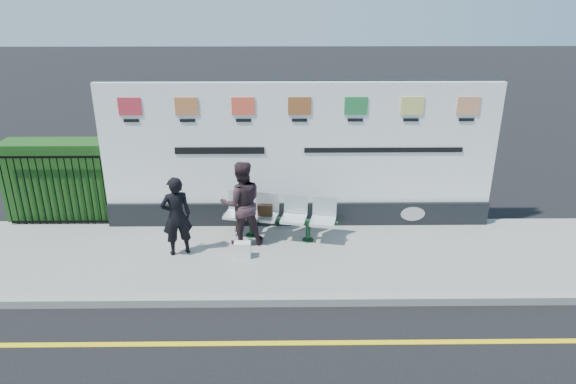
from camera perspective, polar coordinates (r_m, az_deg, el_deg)
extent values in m
plane|color=black|center=(7.79, -1.77, -16.48)|extent=(80.00, 80.00, 0.00)
cube|color=gray|center=(9.84, -1.52, -7.13)|extent=(14.00, 3.00, 0.12)
cube|color=gray|center=(8.56, -1.66, -11.95)|extent=(14.00, 0.18, 0.14)
cube|color=yellow|center=(7.79, -1.77, -16.45)|extent=(14.00, 0.10, 0.01)
cube|color=black|center=(10.92, 1.18, -2.25)|extent=(8.00, 0.30, 0.50)
cube|color=white|center=(10.39, 1.24, 5.31)|extent=(8.00, 0.14, 2.50)
cube|color=#194314|center=(12.07, -23.73, 1.29)|extent=(2.35, 0.70, 1.70)
imported|color=black|center=(9.71, -12.29, -2.63)|extent=(0.66, 0.55, 1.53)
imported|color=#301F25|center=(9.87, -5.18, -1.27)|extent=(0.94, 0.80, 1.69)
cube|color=#311C0D|center=(10.19, -2.57, -2.03)|extent=(0.30, 0.16, 0.23)
cube|color=silver|center=(9.65, -5.08, -6.42)|extent=(0.30, 0.18, 0.30)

